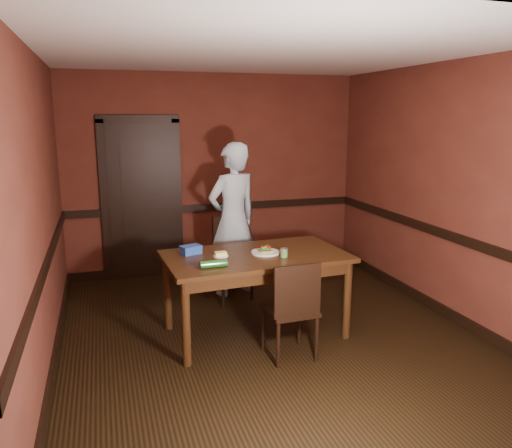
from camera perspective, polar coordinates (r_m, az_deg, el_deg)
floor at (r=5.15m, az=1.18°, el=-12.31°), size 4.00×4.50×0.01m
ceiling at (r=4.71m, az=1.34°, el=19.08°), size 4.00×4.50×0.01m
wall_back at (r=6.90m, az=-4.71°, el=5.66°), size 4.00×0.02×2.70m
wall_front at (r=2.76m, az=16.28°, el=-4.91°), size 4.00×0.02×2.70m
wall_left at (r=4.54m, az=-23.47°, el=1.20°), size 0.02×4.50×2.70m
wall_right at (r=5.70m, az=20.73°, el=3.50°), size 0.02×4.50×2.70m
dado_back at (r=6.95m, az=-4.62°, el=1.96°), size 4.00×0.03×0.10m
dado_left at (r=4.64m, az=-22.81°, el=-4.25°), size 0.03×4.50×0.10m
dado_right at (r=5.77m, az=20.28°, el=-0.92°), size 0.03×4.50×0.10m
baseboard_back at (r=7.15m, az=-4.50°, el=-4.68°), size 4.00×0.03×0.12m
baseboard_left at (r=4.93m, az=-21.98°, el=-13.67°), size 0.03×4.50×0.12m
baseboard_right at (r=6.01m, az=19.68°, el=-8.74°), size 0.03×4.50×0.12m
door at (r=6.75m, az=-12.93°, el=3.03°), size 1.05×0.07×2.20m
dining_table at (r=4.99m, az=-0.05°, el=-8.02°), size 1.81×1.09×0.82m
chair_far at (r=5.89m, az=-3.20°, el=-4.02°), size 0.58×0.58×0.98m
chair_near at (r=4.54m, az=3.87°, el=-9.53°), size 0.44×0.44×0.92m
person at (r=5.98m, az=-2.65°, el=0.51°), size 0.79×0.65×1.84m
sandwich_plate at (r=4.89m, az=1.07°, el=-3.14°), size 0.28×0.28×0.07m
sauce_jar at (r=4.76m, az=3.23°, el=-3.28°), size 0.07×0.07×0.09m
cheese_saucer at (r=4.79m, az=-4.05°, el=-3.50°), size 0.15×0.15×0.05m
food_tub at (r=4.90m, az=-7.45°, el=-2.93°), size 0.23×0.19×0.08m
wrapped_veg at (r=4.45m, az=-4.87°, el=-4.57°), size 0.25×0.08×0.07m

